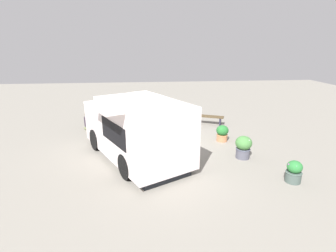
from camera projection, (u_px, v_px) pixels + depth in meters
ground_plane at (162, 144)px, 11.73m from camera, size 40.00×40.00×0.00m
food_truck at (135, 130)px, 9.98m from camera, size 4.38×5.62×2.39m
person_customer at (88, 123)px, 13.68m from camera, size 0.66×0.77×0.90m
planter_flowering_near at (222, 133)px, 12.02m from camera, size 0.55×0.55×0.75m
planter_flowering_far at (294, 172)px, 8.43m from camera, size 0.52×0.52×0.74m
planter_flowering_side at (243, 146)px, 10.20m from camera, size 0.64×0.64×0.89m
plaza_bench at (208, 118)px, 14.54m from camera, size 1.77×1.06×0.49m
trash_bin at (98, 114)px, 14.87m from camera, size 0.53×0.53×0.98m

